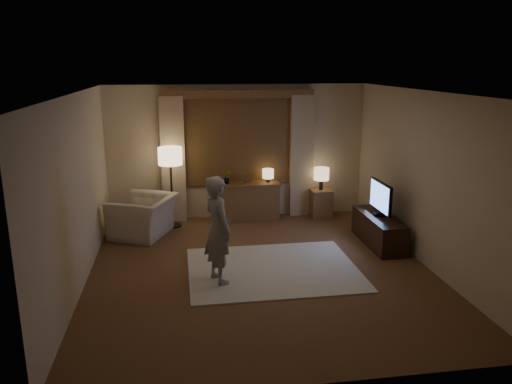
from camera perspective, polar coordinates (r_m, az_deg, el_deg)
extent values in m
cube|color=brown|center=(7.50, 0.55, -9.04)|extent=(5.00, 5.50, 0.02)
cube|color=silver|center=(6.88, 0.61, 11.38)|extent=(5.00, 5.50, 0.02)
cube|color=beige|center=(9.75, -2.09, 4.57)|extent=(5.00, 0.02, 2.60)
cube|color=beige|center=(4.50, 6.40, -7.64)|extent=(5.00, 0.02, 2.60)
cube|color=beige|center=(7.12, -19.78, -0.07)|extent=(0.02, 5.50, 2.60)
cube|color=beige|center=(7.88, 18.90, 1.36)|extent=(0.02, 5.50, 2.60)
cube|color=black|center=(9.68, -2.09, 6.00)|extent=(2.00, 0.01, 1.70)
cube|color=brown|center=(9.67, -2.08, 5.99)|extent=(2.08, 0.04, 1.78)
cube|color=tan|center=(9.59, -9.46, 3.61)|extent=(0.45, 0.12, 2.40)
cube|color=tan|center=(9.89, 5.22, 4.07)|extent=(0.45, 0.12, 2.40)
cube|color=brown|center=(9.53, -2.09, 11.12)|extent=(2.90, 0.14, 0.16)
cube|color=beige|center=(7.53, 1.96, -8.79)|extent=(2.50, 2.00, 0.02)
cube|color=brown|center=(9.73, -0.95, -1.19)|extent=(1.20, 0.40, 0.70)
cube|color=brown|center=(9.62, -0.97, 1.40)|extent=(0.16, 0.02, 0.20)
imported|color=#999999|center=(9.56, -3.34, 1.60)|extent=(0.17, 0.13, 0.30)
cylinder|color=black|center=(9.69, 1.38, 1.25)|extent=(0.08, 0.08, 0.12)
cylinder|color=#EBC78D|center=(9.65, 1.39, 2.11)|extent=(0.22, 0.22, 0.18)
cylinder|color=black|center=(9.56, -9.45, -3.78)|extent=(0.32, 0.32, 0.03)
cylinder|color=black|center=(9.39, -9.60, -0.41)|extent=(0.04, 0.04, 1.20)
cylinder|color=#EBC78D|center=(9.23, -9.79, 4.08)|extent=(0.44, 0.44, 0.32)
imported|color=beige|center=(9.05, -12.74, -2.76)|extent=(1.29, 1.36, 0.70)
cube|color=brown|center=(10.00, 7.38, -1.29)|extent=(0.40, 0.40, 0.56)
cylinder|color=black|center=(9.90, 7.45, 0.83)|extent=(0.08, 0.08, 0.20)
cylinder|color=#EBC78D|center=(9.85, 7.49, 2.07)|extent=(0.30, 0.30, 0.24)
cube|color=black|center=(8.69, 13.83, -4.26)|extent=(0.45, 1.40, 0.50)
cube|color=black|center=(8.61, 13.94, -2.51)|extent=(0.20, 0.09, 0.05)
cube|color=black|center=(8.53, 14.07, -0.51)|extent=(0.05, 0.81, 0.50)
cube|color=#568BEB|center=(8.52, 13.90, -0.52)|extent=(0.00, 0.76, 0.45)
imported|color=gray|center=(6.88, -4.38, -4.29)|extent=(0.54, 0.64, 1.51)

